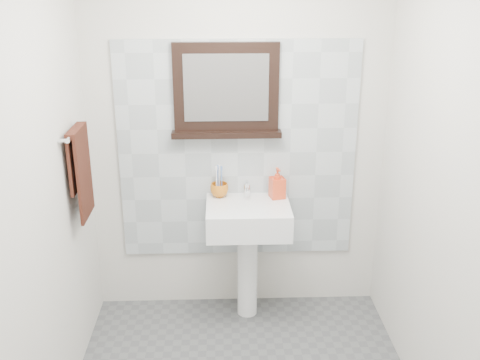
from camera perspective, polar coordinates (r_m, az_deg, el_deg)
name	(u,v)px	position (r m, az deg, el deg)	size (l,w,h in m)	color
back_wall	(238,138)	(3.77, -0.25, 4.32)	(2.00, 0.01, 2.50)	silver
front_wall	(261,337)	(1.77, 2.17, -15.64)	(2.00, 0.01, 2.50)	silver
left_wall	(38,203)	(2.87, -19.87, -2.18)	(0.01, 2.20, 2.50)	silver
right_wall	(447,197)	(2.95, 20.29, -1.62)	(0.01, 2.20, 2.50)	silver
splashback	(238,152)	(3.79, -0.24, 2.81)	(1.60, 0.02, 1.50)	#AEB8BD
pedestal_sink	(248,230)	(3.77, 0.81, -5.05)	(0.55, 0.44, 0.96)	white
toothbrush_cup	(219,190)	(3.80, -2.11, -1.02)	(0.12, 0.12, 0.10)	#C56B17
toothbrushes	(219,179)	(3.78, -2.17, 0.06)	(0.05, 0.04, 0.21)	white
soap_dispenser	(277,183)	(3.77, 3.81, -0.31)	(0.09, 0.10, 0.21)	red
framed_mirror	(226,92)	(3.66, -1.42, 8.89)	(0.72, 0.11, 0.61)	black
towel_bar	(75,131)	(3.37, -16.38, 4.77)	(0.07, 0.40, 0.03)	silver
hand_towel	(80,166)	(3.43, -15.92, 1.39)	(0.06, 0.30, 0.55)	black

